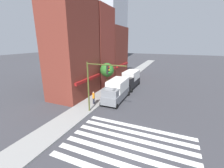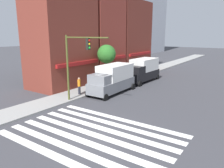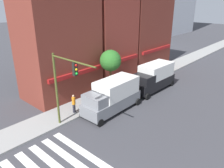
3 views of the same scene
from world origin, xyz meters
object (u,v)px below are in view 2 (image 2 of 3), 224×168
box_truck_black (142,70)px  pedestrian_orange_vest (79,86)px  traffic_signal (76,58)px  street_tree (107,54)px  box_truck_grey (112,79)px

box_truck_black → pedestrian_orange_vest: size_ratio=3.54×
traffic_signal → street_tree: traffic_signal is taller
street_tree → pedestrian_orange_vest: bearing=-174.1°
box_truck_grey → pedestrian_orange_vest: (-2.85, 2.22, -0.51)m
box_truck_grey → pedestrian_orange_vest: size_ratio=3.53×
traffic_signal → box_truck_grey: (4.85, -0.61, -2.64)m
street_tree → box_truck_grey: bearing=-134.8°
box_truck_black → street_tree: size_ratio=1.28×
traffic_signal → box_truck_grey: traffic_signal is taller
box_truck_grey → street_tree: bearing=44.1°
box_truck_grey → street_tree: (2.78, 2.80, 2.26)m
box_truck_grey → pedestrian_orange_vest: box_truck_grey is taller
box_truck_grey → box_truck_black: 7.09m
pedestrian_orange_vest → box_truck_grey: bearing=-60.7°
pedestrian_orange_vest → traffic_signal: bearing=-164.0°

